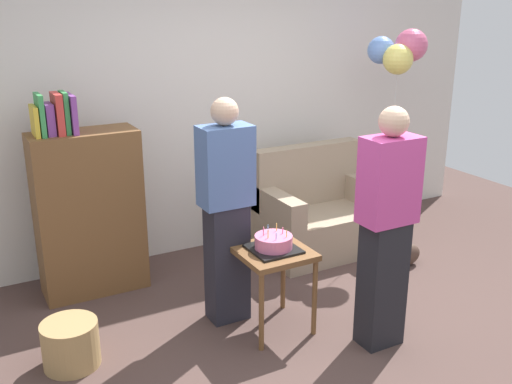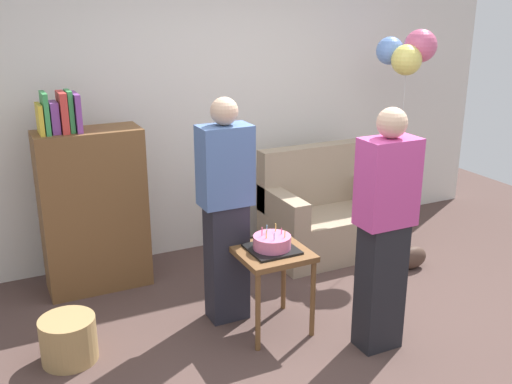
% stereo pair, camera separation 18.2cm
% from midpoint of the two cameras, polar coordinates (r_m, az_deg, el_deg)
% --- Properties ---
extents(ground_plane, '(8.00, 8.00, 0.00)m').
position_cam_midpoint_polar(ground_plane, '(4.20, 8.67, -14.49)').
color(ground_plane, '#4C3833').
extents(wall_back, '(6.00, 0.10, 2.70)m').
position_cam_midpoint_polar(wall_back, '(5.42, -3.05, 8.59)').
color(wall_back, silver).
rests_on(wall_back, ground_plane).
extents(couch, '(1.10, 0.70, 0.96)m').
position_cam_midpoint_polar(couch, '(5.50, 7.53, -2.31)').
color(couch, gray).
rests_on(couch, ground_plane).
extents(bookshelf, '(0.80, 0.36, 1.61)m').
position_cam_midpoint_polar(bookshelf, '(4.82, -14.38, -1.45)').
color(bookshelf, brown).
rests_on(bookshelf, ground_plane).
extents(side_table, '(0.48, 0.48, 0.60)m').
position_cam_midpoint_polar(side_table, '(4.13, 2.80, -6.79)').
color(side_table, brown).
rests_on(side_table, ground_plane).
extents(birthday_cake, '(0.32, 0.32, 0.17)m').
position_cam_midpoint_polar(birthday_cake, '(4.07, 2.83, -4.96)').
color(birthday_cake, black).
rests_on(birthday_cake, side_table).
extents(person_blowing_candles, '(0.36, 0.22, 1.63)m').
position_cam_midpoint_polar(person_blowing_candles, '(4.15, -1.66, -1.82)').
color(person_blowing_candles, '#23232D').
rests_on(person_blowing_candles, ground_plane).
extents(person_holding_cake, '(0.36, 0.22, 1.63)m').
position_cam_midpoint_polar(person_holding_cake, '(3.90, 13.52, -3.68)').
color(person_holding_cake, black).
rests_on(person_holding_cake, ground_plane).
extents(wicker_basket, '(0.36, 0.36, 0.30)m').
position_cam_midpoint_polar(wicker_basket, '(4.11, -16.32, -13.44)').
color(wicker_basket, '#A88451').
rests_on(wicker_basket, ground_plane).
extents(handbag, '(0.28, 0.14, 0.20)m').
position_cam_midpoint_polar(handbag, '(5.38, 15.72, -6.10)').
color(handbag, '#473328').
rests_on(handbag, ground_plane).
extents(balloon_bunch, '(0.47, 0.44, 1.99)m').
position_cam_midpoint_polar(balloon_bunch, '(5.54, 15.32, 12.85)').
color(balloon_bunch, silver).
rests_on(balloon_bunch, ground_plane).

